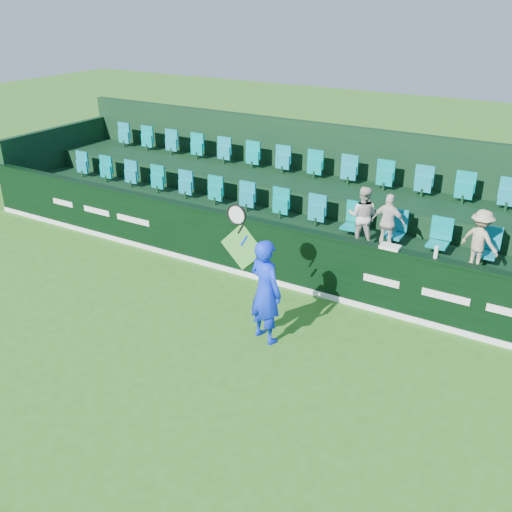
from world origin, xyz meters
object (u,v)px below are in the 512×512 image
Objects in this scene: spectator_middle at (388,222)px; drinks_bottle at (436,252)px; spectator_right at (480,240)px; towel at (390,247)px; spectator_left at (362,216)px; tennis_player at (265,291)px.

spectator_middle reaches higher than drinks_bottle.
spectator_middle is 1.80m from spectator_right.
spectator_left is at bearing 131.21° from towel.
spectator_middle is 3.30× the size of towel.
spectator_right reaches higher than towel.
towel is (0.42, -1.12, -0.02)m from spectator_middle.
towel is (0.98, -1.12, -0.06)m from spectator_left.
tennis_player reaches higher than towel.
tennis_player is 3.21m from spectator_left.
drinks_bottle is (1.26, -1.12, 0.06)m from spectator_middle.
tennis_player is 2.02× the size of spectator_left.
spectator_left is at bearing 148.34° from drinks_bottle.
spectator_middle is 1.00× the size of spectator_right.
spectator_middle is at bearing 23.52° from spectator_right.
spectator_right is at bearing 39.19° from towel.
spectator_left reaches higher than towel.
spectator_left is at bearing 23.52° from spectator_right.
towel is (-1.37, -1.12, -0.02)m from spectator_right.
spectator_middle is at bearing 110.61° from towel.
spectator_left is 1.06× the size of spectator_middle.
drinks_bottle is at bearing 40.59° from tennis_player.
spectator_left is 1.49m from towel.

